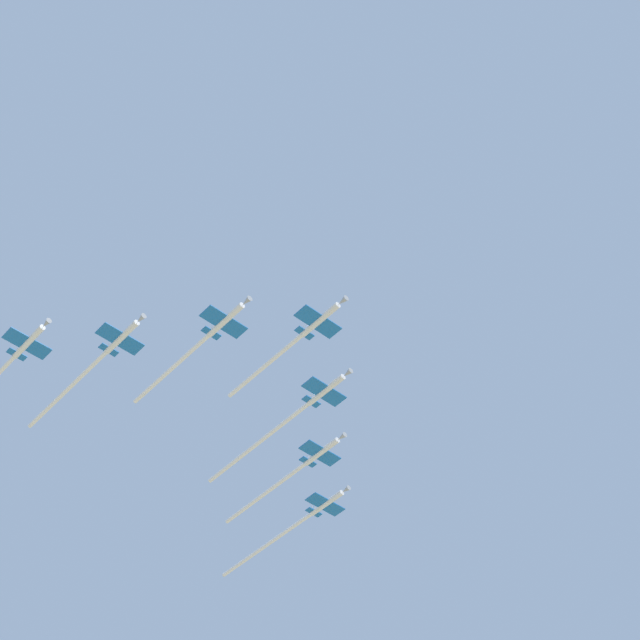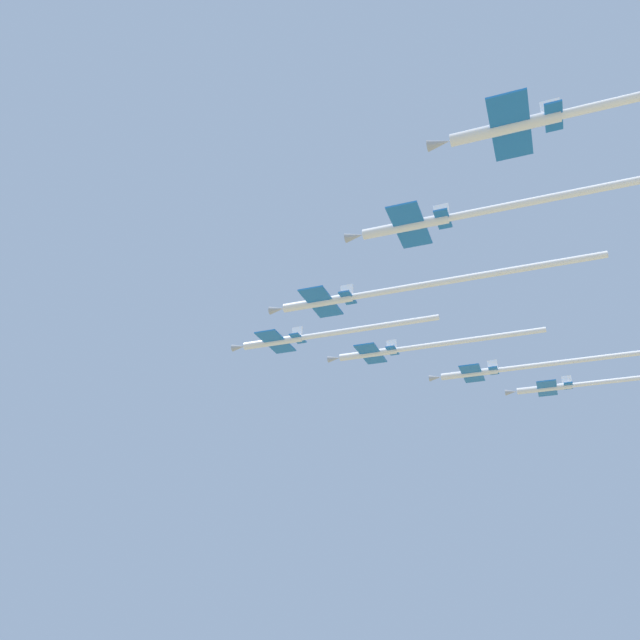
# 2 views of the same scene
# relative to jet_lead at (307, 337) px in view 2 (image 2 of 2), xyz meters

# --- Properties ---
(jet_lead) EXTENTS (32.34, 10.69, 2.52)m
(jet_lead) POSITION_rel_jet_lead_xyz_m (0.00, 0.00, 0.00)
(jet_lead) COLOR white
(jet_port_inner) EXTENTS (42.00, 12.92, 2.52)m
(jet_port_inner) POSITION_rel_jet_lead_xyz_m (12.62, -15.27, -1.00)
(jet_port_inner) COLOR white
(jet_starboard_inner) EXTENTS (34.61, 11.21, 2.52)m
(jet_starboard_inner) POSITION_rel_jet_lead_xyz_m (15.15, 8.85, 1.00)
(jet_starboard_inner) COLOR white
(jet_port_outer) EXTENTS (37.15, 11.80, 2.52)m
(jet_port_outer) POSITION_rel_jet_lead_xyz_m (22.43, -29.89, 0.12)
(jet_port_outer) COLOR white
(jet_starboard_outer) EXTENTS (38.08, 12.02, 2.52)m
(jet_starboard_outer) POSITION_rel_jet_lead_xyz_m (33.62, 16.94, -0.13)
(jet_starboard_outer) COLOR white
(jet_center_rear) EXTENTS (41.77, 12.87, 2.52)m
(jet_center_rear) POSITION_rel_jet_lead_xyz_m (33.17, -44.72, 0.30)
(jet_center_rear) COLOR white
(jet_port_trail) EXTENTS (41.53, 12.81, 2.52)m
(jet_port_trail) POSITION_rel_jet_lead_xyz_m (49.32, 25.67, -0.30)
(jet_port_trail) COLOR white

